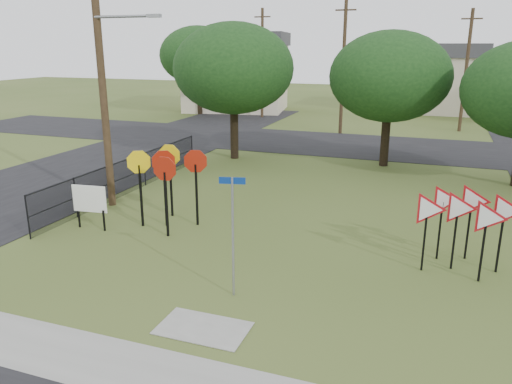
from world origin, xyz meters
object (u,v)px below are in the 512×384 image
street_name_sign (233,230)px  info_board (90,200)px  yield_sign_cluster (464,211)px  stop_sign_cluster (167,170)px

street_name_sign → info_board: size_ratio=1.99×
street_name_sign → yield_sign_cluster: 6.46m
street_name_sign → info_board: bearing=157.1°
street_name_sign → yield_sign_cluster: (5.34, 3.64, -0.06)m
stop_sign_cluster → yield_sign_cluster: 9.39m
street_name_sign → stop_sign_cluster: size_ratio=1.14×
street_name_sign → stop_sign_cluster: 5.63m
stop_sign_cluster → yield_sign_cluster: (9.38, -0.28, -0.28)m
yield_sign_cluster → info_board: yield_sign_cluster is taller
stop_sign_cluster → info_board: stop_sign_cluster is taller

